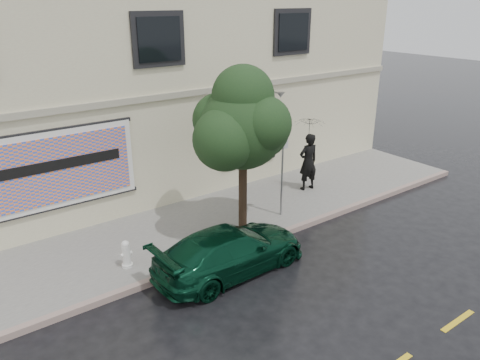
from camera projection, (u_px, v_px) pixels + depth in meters
ground at (269, 280)px, 11.12m from camera, size 90.00×90.00×0.00m
sidewalk at (197, 227)px, 13.53m from camera, size 20.00×3.50×0.15m
curb at (232, 252)px, 12.22m from camera, size 20.00×0.18×0.16m
building at (109, 81)px, 16.59m from camera, size 20.00×8.12×7.00m
billboard at (57, 170)px, 12.29m from camera, size 4.30×0.16×2.20m
car at (231, 250)px, 11.30m from camera, size 4.01×1.89×1.15m
pedestrian at (308, 162)px, 15.71m from camera, size 0.76×0.55×1.96m
umbrella at (310, 122)px, 15.21m from camera, size 1.22×1.22×0.80m
street_tree at (243, 128)px, 12.11m from camera, size 2.24×2.24×4.12m
fire_hydrant at (126, 254)px, 11.30m from camera, size 0.29×0.27×0.70m
sign_pole at (282, 167)px, 13.59m from camera, size 0.30×0.12×2.54m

